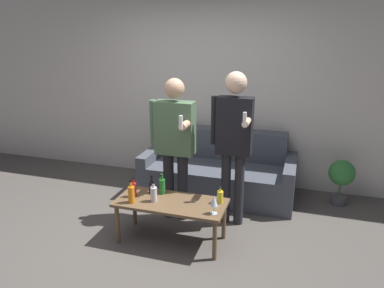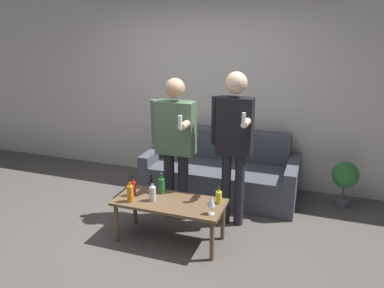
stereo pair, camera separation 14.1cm
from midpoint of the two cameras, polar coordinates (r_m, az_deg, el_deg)
name	(u,v)px [view 2 (the right image)]	position (r m, az deg, el deg)	size (l,w,h in m)	color
ground_plane	(148,247)	(3.98, -5.69, -15.31)	(16.00, 16.00, 0.00)	#514C47
wall_back	(207,87)	(5.29, 3.12, 8.73)	(8.00, 0.06, 2.70)	silver
couch	(222,172)	(5.02, 5.36, -4.33)	(1.97, 0.89, 0.82)	#474C56
coffee_table	(170,205)	(3.88, -2.37, -9.35)	(1.13, 0.50, 0.45)	brown
bottle_orange	(151,186)	(4.03, -5.21, -6.35)	(0.06, 0.06, 0.19)	black
bottle_green	(219,197)	(3.80, 5.16, -8.06)	(0.06, 0.06, 0.17)	yellow
bottle_dark	(153,193)	(3.85, -4.96, -7.47)	(0.07, 0.07, 0.21)	silver
bottle_yellow	(133,188)	(3.98, -7.97, -6.70)	(0.06, 0.06, 0.21)	#B21E1E
bottle_red	(130,193)	(3.85, -8.35, -7.40)	(0.07, 0.07, 0.24)	orange
bottle_clear	(162,185)	(4.00, -3.65, -6.32)	(0.07, 0.07, 0.22)	#23752D
wine_glass_near	(212,201)	(3.56, 4.16, -8.74)	(0.07, 0.07, 0.19)	silver
person_standing_left	(175,139)	(4.15, -1.62, 0.76)	(0.51, 0.43, 1.63)	#232328
person_standing_right	(234,136)	(4.01, 7.41, 1.19)	(0.45, 0.43, 1.72)	#232328
potted_plant	(345,178)	(4.99, 23.04, -4.79)	(0.32, 0.32, 0.58)	#4C4C51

